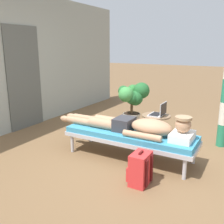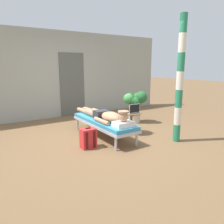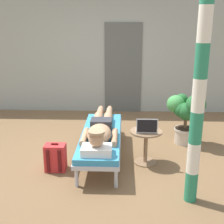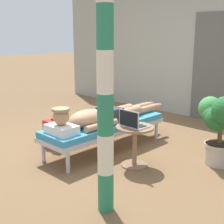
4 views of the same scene
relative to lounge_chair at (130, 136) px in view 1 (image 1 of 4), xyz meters
The scene contains 9 objects.
ground_plane 0.35m from the lounge_chair, 143.34° to the left, with size 40.00×40.00×0.00m, color brown.
house_wall_back 2.82m from the lounge_chair, 90.00° to the left, with size 7.60×0.20×2.70m, color #999E93.
house_door_panel 2.63m from the lounge_chair, 82.54° to the left, with size 0.84×0.03×2.04m, color #545651.
lounge_chair is the anchor object (origin of this frame).
person_reclining 0.20m from the lounge_chair, 90.00° to the right, with size 0.53×2.17×0.33m.
side_table 0.71m from the lounge_chair, 12.71° to the right, with size 0.48×0.48×0.52m.
laptop 0.76m from the lounge_chair, 16.68° to the right, with size 0.31×0.24×0.23m.
backpack 0.79m from the lounge_chair, 145.08° to the right, with size 0.30×0.26×0.42m.
potted_plant 1.59m from the lounge_chair, 23.43° to the left, with size 0.65×0.61×0.93m.
Camera 1 is at (-3.19, -1.57, 1.64)m, focal length 40.71 mm.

